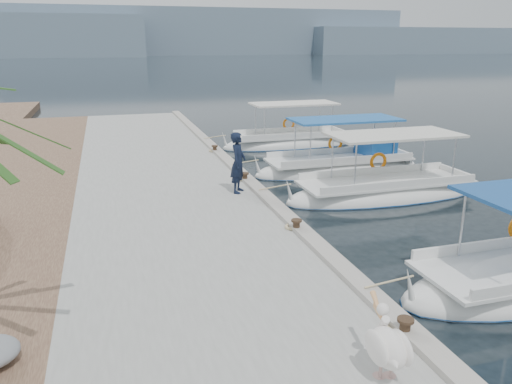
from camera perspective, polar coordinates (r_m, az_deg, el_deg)
ground at (r=12.08m, az=8.73°, el=-9.00°), size 400.00×400.00×0.00m
concrete_quay at (r=15.69m, az=-9.17°, el=-1.88°), size 6.00×40.00×0.50m
quay_curb at (r=16.15m, az=0.58°, el=0.05°), size 0.44×40.00×0.12m
distant_hills at (r=214.06m, az=-7.79°, el=17.31°), size 330.00×60.00×18.00m
fishing_caique_c at (r=18.04m, az=14.51°, el=-0.14°), size 7.45×2.33×2.83m
fishing_caique_d at (r=21.13m, az=9.70°, el=2.80°), size 7.40×2.24×2.83m
fishing_caique_e at (r=26.12m, az=3.89°, el=5.53°), size 7.24×2.19×2.83m
mooring_bollards at (r=12.94m, az=4.64°, el=-3.72°), size 0.28×20.28×0.33m
pelican at (r=7.75m, az=14.77°, el=-16.57°), size 0.61×1.31×1.01m
fisherman at (r=16.07m, az=-2.06°, el=3.37°), size 0.77×0.86×1.97m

